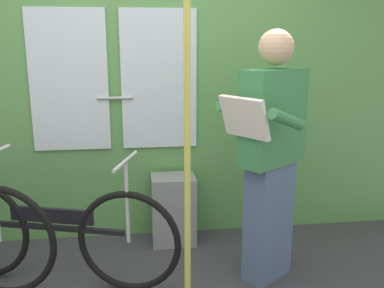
% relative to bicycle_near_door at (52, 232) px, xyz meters
% --- Properties ---
extents(train_door_wall, '(5.04, 0.28, 2.32)m').
position_rel_bicycle_near_door_xyz_m(train_door_wall, '(0.62, 0.73, 0.84)').
color(train_door_wall, '#56934C').
rests_on(train_door_wall, ground_plane).
extents(bicycle_near_door, '(1.69, 0.64, 0.91)m').
position_rel_bicycle_near_door_xyz_m(bicycle_near_door, '(0.00, 0.00, 0.00)').
color(bicycle_near_door, black).
rests_on(bicycle_near_door, ground_plane).
extents(passenger_reading_newspaper, '(0.63, 0.58, 1.70)m').
position_rel_bicycle_near_door_xyz_m(passenger_reading_newspaper, '(1.46, -0.10, 0.52)').
color(passenger_reading_newspaper, slate).
rests_on(passenger_reading_newspaper, ground_plane).
extents(trash_bin_by_wall, '(0.35, 0.28, 0.57)m').
position_rel_bicycle_near_door_xyz_m(trash_bin_by_wall, '(0.86, 0.52, -0.09)').
color(trash_bin_by_wall, gray).
rests_on(trash_bin_by_wall, ground_plane).
extents(handrail_pole, '(0.04, 0.04, 2.28)m').
position_rel_bicycle_near_door_xyz_m(handrail_pole, '(0.85, -0.58, 0.77)').
color(handrail_pole, '#C6C14C').
rests_on(handrail_pole, ground_plane).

